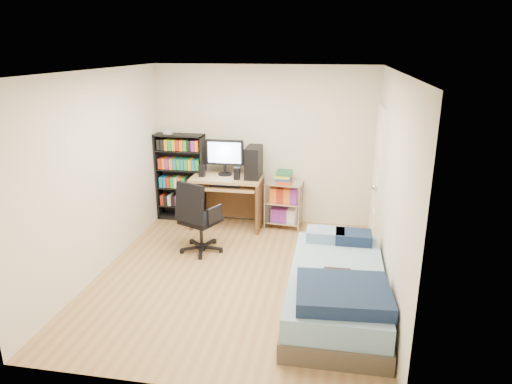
% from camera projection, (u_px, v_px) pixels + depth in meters
% --- Properties ---
extents(room, '(3.58, 4.08, 2.58)m').
position_uv_depth(room, '(237.00, 181.00, 5.35)').
color(room, '#A88254').
rests_on(room, ground).
extents(media_shelf, '(0.80, 0.27, 1.48)m').
position_uv_depth(media_shelf, '(181.00, 176.00, 7.45)').
color(media_shelf, black).
rests_on(media_shelf, room).
extents(computer_desk, '(1.09, 0.63, 1.38)m').
position_uv_depth(computer_desk, '(235.00, 181.00, 7.14)').
color(computer_desk, tan).
rests_on(computer_desk, room).
extents(office_chair, '(0.81, 0.81, 1.03)m').
position_uv_depth(office_chair, '(199.00, 230.00, 6.33)').
color(office_chair, black).
rests_on(office_chair, room).
extents(wire_cart, '(0.61, 0.46, 0.91)m').
position_uv_depth(wire_cart, '(284.00, 191.00, 7.12)').
color(wire_cart, silver).
rests_on(wire_cart, room).
extents(bed, '(1.04, 2.07, 0.59)m').
position_uv_depth(bed, '(337.00, 289.00, 4.93)').
color(bed, brown).
rests_on(bed, room).
extents(door, '(0.12, 0.80, 2.00)m').
position_uv_depth(door, '(377.00, 177.00, 6.40)').
color(door, white).
rests_on(door, room).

